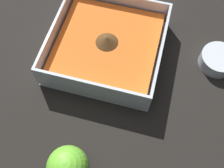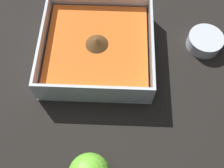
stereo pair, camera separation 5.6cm
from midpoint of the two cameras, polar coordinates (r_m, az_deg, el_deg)
name	(u,v)px [view 1 (the left image)]	position (r m, az deg, el deg)	size (l,w,h in m)	color
ground_plane	(98,68)	(0.62, -0.45, 3.29)	(4.00, 4.00, 0.00)	black
square_dish	(107,47)	(0.62, 1.50, 7.84)	(0.25, 0.25, 0.07)	silver
spice_bowl	(218,60)	(0.67, 24.27, 4.54)	(0.08, 0.08, 0.03)	silver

